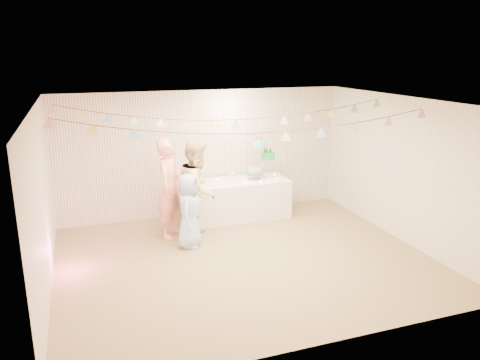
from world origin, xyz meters
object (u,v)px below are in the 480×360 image
object	(u,v)px
person_adult_a	(170,188)
person_child	(189,211)
cake_stand	(261,161)
person_adult_b	(198,189)
table	(237,199)

from	to	relation	value
person_adult_a	person_child	size ratio (longest dim) A/B	1.40
cake_stand	person_adult_a	bearing A→B (deg)	-163.52
cake_stand	person_adult_b	distance (m)	1.76
person_adult_b	table	bearing A→B (deg)	-25.44
cake_stand	person_adult_a	xyz separation A→B (m)	(-2.03, -0.60, -0.23)
person_adult_b	person_child	bearing A→B (deg)	174.06
cake_stand	person_adult_a	size ratio (longest dim) A/B	0.44
cake_stand	person_adult_b	size ratio (longest dim) A/B	0.44
person_adult_b	person_adult_a	bearing A→B (deg)	96.06
person_child	person_adult_b	bearing A→B (deg)	-7.04
table	person_adult_a	distance (m)	1.67
cake_stand	person_child	distance (m)	2.23
person_adult_a	table	bearing A→B (deg)	-37.29
table	cake_stand	world-z (taller)	cake_stand
cake_stand	person_child	xyz separation A→B (m)	(-1.82, -1.19, -0.49)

